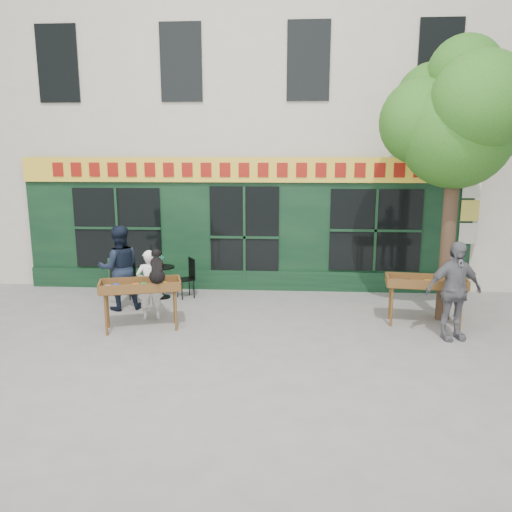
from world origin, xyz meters
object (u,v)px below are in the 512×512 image
object	(u,v)px
dog	(157,266)
bistro_table	(162,276)
book_cart_right	(426,285)
man_right	(454,291)
man_left	(120,268)
woman	(150,285)
book_cart_center	(140,289)

from	to	relation	value
dog	bistro_table	bearing A→B (deg)	86.64
book_cart_right	man_right	bearing A→B (deg)	-61.40
book_cart_right	man_right	world-z (taller)	man_right
man_left	man_right	bearing A→B (deg)	145.96
book_cart_right	man_right	distance (m)	0.81
woman	man_left	size ratio (longest dim) A/B	0.78
woman	man_left	bearing A→B (deg)	-52.17
man_right	book_cart_center	bearing A→B (deg)	165.63
dog	bistro_table	world-z (taller)	dog
book_cart_center	book_cart_right	distance (m)	5.62
woman	man_left	xyz separation A→B (m)	(-0.84, 0.62, 0.20)
dog	book_cart_center	bearing A→B (deg)	156.17
book_cart_center	dog	xyz separation A→B (m)	(0.35, -0.05, 0.47)
book_cart_center	book_cart_right	xyz separation A→B (m)	(5.58, 0.63, 0.00)
book_cart_center	man_right	distance (m)	5.88
dog	man_right	xyz separation A→B (m)	(5.53, -0.07, -0.37)
woman	man_right	size ratio (longest dim) A/B	0.79
man_right	bistro_table	size ratio (longest dim) A/B	2.42
bistro_table	book_cart_right	bearing A→B (deg)	-15.05
book_cart_right	book_cart_center	bearing A→B (deg)	-166.76
man_left	book_cart_right	bearing A→B (deg)	151.96
dog	man_left	distance (m)	1.81
book_cart_right	man_left	bearing A→B (deg)	-178.87
book_cart_center	man_left	world-z (taller)	man_left
dog	man_right	world-z (taller)	man_right
man_right	bistro_table	distance (m)	6.45
book_cart_center	woman	distance (m)	0.66
bistro_table	book_cart_center	bearing A→B (deg)	-86.43
dog	man_right	bearing A→B (deg)	-16.42
book_cart_center	book_cart_right	world-z (taller)	same
book_cart_center	man_right	bearing A→B (deg)	-16.87
book_cart_center	book_cart_right	size ratio (longest dim) A/B	1.03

